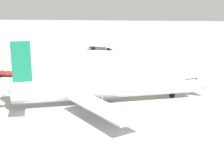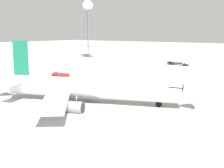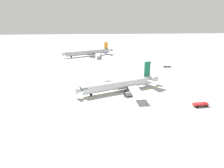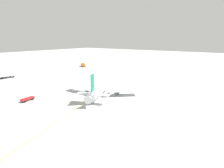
{
  "view_description": "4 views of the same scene",
  "coord_description": "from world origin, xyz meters",
  "px_view_note": "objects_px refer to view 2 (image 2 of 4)",
  "views": [
    {
      "loc": [
        -6.04,
        55.88,
        17.45
      ],
      "look_at": [
        2.07,
        -0.44,
        3.3
      ],
      "focal_mm": 51.5,
      "sensor_mm": 36.0,
      "label": 1
    },
    {
      "loc": [
        -32.74,
        41.34,
        13.3
      ],
      "look_at": [
        -1.0,
        -0.97,
        3.81
      ],
      "focal_mm": 46.94,
      "sensor_mm": 36.0,
      "label": 2
    },
    {
      "loc": [
        -6.43,
        -79.8,
        30.48
      ],
      "look_at": [
        -0.18,
        -0.9,
        3.73
      ],
      "focal_mm": 31.92,
      "sensor_mm": 36.0,
      "label": 3
    },
    {
      "loc": [
        62.59,
        48.06,
        24.48
      ],
      "look_at": [
        0.96,
        4.21,
        4.08
      ],
      "focal_mm": 26.75,
      "sensor_mm": 36.0,
      "label": 4
    }
  ],
  "objects_px": {
    "airliner_main": "(88,89)",
    "fuel_tanker_truck": "(177,61)",
    "ops_pickup_truck": "(61,75)",
    "radar_tower": "(88,9)"
  },
  "relations": [
    {
      "from": "radar_tower",
      "to": "fuel_tanker_truck",
      "type": "bearing_deg",
      "value": 174.45
    },
    {
      "from": "airliner_main",
      "to": "fuel_tanker_truck",
      "type": "distance_m",
      "value": 70.53
    },
    {
      "from": "ops_pickup_truck",
      "to": "fuel_tanker_truck",
      "type": "bearing_deg",
      "value": -110.33
    },
    {
      "from": "airliner_main",
      "to": "radar_tower",
      "type": "bearing_deg",
      "value": 109.69
    },
    {
      "from": "ops_pickup_truck",
      "to": "radar_tower",
      "type": "distance_m",
      "value": 72.15
    },
    {
      "from": "ops_pickup_truck",
      "to": "fuel_tanker_truck",
      "type": "height_order",
      "value": "fuel_tanker_truck"
    },
    {
      "from": "ops_pickup_truck",
      "to": "radar_tower",
      "type": "xyz_separation_m",
      "value": [
        38.61,
        -56.09,
        23.85
      ]
    },
    {
      "from": "fuel_tanker_truck",
      "to": "ops_pickup_truck",
      "type": "bearing_deg",
      "value": -100.7
    },
    {
      "from": "fuel_tanker_truck",
      "to": "radar_tower",
      "type": "distance_m",
      "value": 57.27
    },
    {
      "from": "ops_pickup_truck",
      "to": "radar_tower",
      "type": "bearing_deg",
      "value": -60.9
    }
  ]
}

